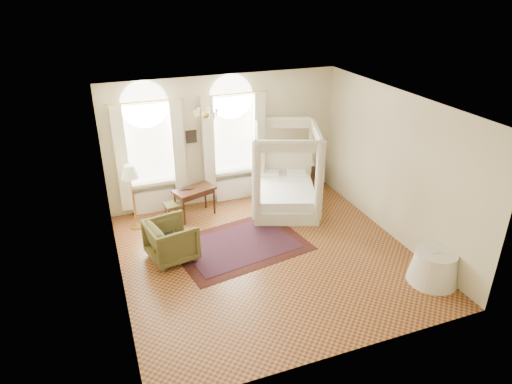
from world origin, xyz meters
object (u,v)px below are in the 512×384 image
at_px(stool, 173,207).
at_px(armchair, 171,240).
at_px(floor_lamp, 130,175).
at_px(writing_desk, 194,193).
at_px(side_table, 434,267).
at_px(coffee_table, 164,239).
at_px(nightstand, 312,179).
at_px(canopy_bed, 284,191).

distance_m(stool, armchair, 1.67).
relative_size(armchair, floor_lamp, 0.60).
height_order(stool, floor_lamp, floor_lamp).
height_order(writing_desk, armchair, armchair).
relative_size(stool, side_table, 0.47).
bearing_deg(side_table, stool, 135.27).
relative_size(stool, coffee_table, 0.67).
bearing_deg(armchair, nightstand, -75.81).
relative_size(stool, floor_lamp, 0.28).
xyz_separation_m(writing_desk, stool, (-0.55, -0.04, -0.26)).
bearing_deg(armchair, writing_desk, -39.75).
relative_size(nightstand, side_table, 0.61).
relative_size(armchair, coffee_table, 1.42).
bearing_deg(armchair, floor_lamp, 8.16).
xyz_separation_m(armchair, coffee_table, (-0.12, 0.20, -0.05)).
height_order(nightstand, stool, nightstand).
bearing_deg(canopy_bed, floor_lamp, 174.89).
bearing_deg(stool, floor_lamp, -178.31).
height_order(stool, armchair, armchair).
distance_m(canopy_bed, armchair, 3.39).
bearing_deg(writing_desk, side_table, -48.94).
bearing_deg(coffee_table, side_table, -30.49).
distance_m(floor_lamp, side_table, 6.74).
relative_size(nightstand, armchair, 0.62).
bearing_deg(floor_lamp, side_table, -39.02).
relative_size(stool, armchair, 0.47).
bearing_deg(floor_lamp, writing_desk, 2.43).
relative_size(canopy_bed, writing_desk, 2.16).
height_order(canopy_bed, coffee_table, canopy_bed).
height_order(canopy_bed, floor_lamp, canopy_bed).
xyz_separation_m(nightstand, floor_lamp, (-4.89, -0.45, 1.06)).
relative_size(writing_desk, armchair, 1.16).
height_order(coffee_table, floor_lamp, floor_lamp).
bearing_deg(stool, nightstand, 6.03).
relative_size(canopy_bed, coffee_table, 3.57).
xyz_separation_m(armchair, floor_lamp, (-0.56, 1.60, 0.93)).
distance_m(coffee_table, side_table, 5.49).
bearing_deg(armchair, side_table, -130.44).
distance_m(stool, coffee_table, 1.51).
bearing_deg(stool, canopy_bed, -7.32).
xyz_separation_m(canopy_bed, side_table, (1.47, -3.86, -0.16)).
distance_m(canopy_bed, writing_desk, 2.27).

